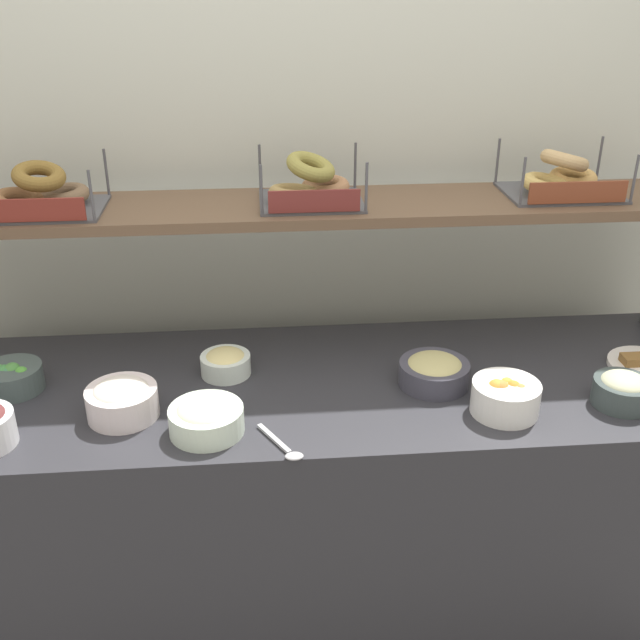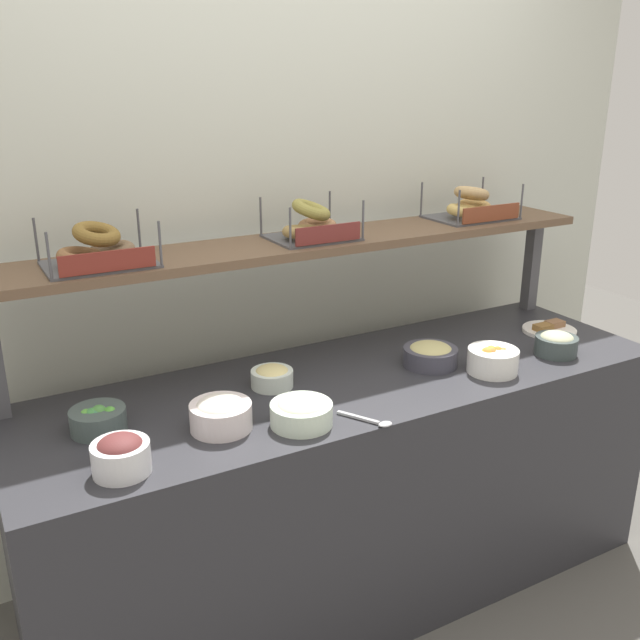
# 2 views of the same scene
# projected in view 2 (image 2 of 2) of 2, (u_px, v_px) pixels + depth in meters

# --- Properties ---
(ground_plane) EXTENTS (8.00, 8.00, 0.00)m
(ground_plane) POSITION_uv_depth(u_px,v_px,m) (349.00, 583.00, 2.66)
(ground_plane) COLOR #595651
(back_wall) EXTENTS (3.46, 0.06, 2.40)m
(back_wall) POSITION_uv_depth(u_px,v_px,m) (280.00, 245.00, 2.72)
(back_wall) COLOR beige
(back_wall) RESTS_ON ground_plane
(deli_counter) EXTENTS (2.26, 0.70, 0.85)m
(deli_counter) POSITION_uv_depth(u_px,v_px,m) (351.00, 486.00, 2.52)
(deli_counter) COLOR #2D2D33
(deli_counter) RESTS_ON ground_plane
(shelf_riser_right) EXTENTS (0.05, 0.05, 0.40)m
(shelf_riser_right) POSITION_uv_depth(u_px,v_px,m) (532.00, 264.00, 3.03)
(shelf_riser_right) COLOR #4C4C51
(shelf_riser_right) RESTS_ON deli_counter
(upper_shelf) EXTENTS (2.22, 0.32, 0.03)m
(upper_shelf) POSITION_uv_depth(u_px,v_px,m) (314.00, 242.00, 2.47)
(upper_shelf) COLOR brown
(upper_shelf) RESTS_ON shelf_riser_left
(bowl_chocolate_spread) EXTENTS (0.15, 0.15, 0.11)m
(bowl_chocolate_spread) POSITION_uv_depth(u_px,v_px,m) (121.00, 455.00, 1.80)
(bowl_chocolate_spread) COLOR white
(bowl_chocolate_spread) RESTS_ON deli_counter
(bowl_fruit_salad) EXTENTS (0.17, 0.17, 0.10)m
(bowl_fruit_salad) POSITION_uv_depth(u_px,v_px,m) (493.00, 360.00, 2.42)
(bowl_fruit_salad) COLOR white
(bowl_fruit_salad) RESTS_ON deli_counter
(bowl_egg_salad) EXTENTS (0.14, 0.14, 0.07)m
(bowl_egg_salad) POSITION_uv_depth(u_px,v_px,m) (272.00, 376.00, 2.31)
(bowl_egg_salad) COLOR white
(bowl_egg_salad) RESTS_ON deli_counter
(bowl_hummus) EXTENTS (0.19, 0.19, 0.08)m
(bowl_hummus) POSITION_uv_depth(u_px,v_px,m) (430.00, 354.00, 2.48)
(bowl_hummus) COLOR #41414D
(bowl_hummus) RESTS_ON deli_counter
(bowl_cream_cheese) EXTENTS (0.18, 0.18, 0.10)m
(bowl_cream_cheese) POSITION_uv_depth(u_px,v_px,m) (221.00, 413.00, 2.03)
(bowl_cream_cheese) COLOR white
(bowl_cream_cheese) RESTS_ON deli_counter
(bowl_tuna_salad) EXTENTS (0.15, 0.15, 0.09)m
(bowl_tuna_salad) POSITION_uv_depth(u_px,v_px,m) (556.00, 343.00, 2.57)
(bowl_tuna_salad) COLOR #3E4A48
(bowl_tuna_salad) RESTS_ON deli_counter
(bowl_veggie_mix) EXTENTS (0.16, 0.16, 0.08)m
(bowl_veggie_mix) POSITION_uv_depth(u_px,v_px,m) (98.00, 419.00, 2.01)
(bowl_veggie_mix) COLOR #465351
(bowl_veggie_mix) RESTS_ON deli_counter
(bowl_scallion_spread) EXTENTS (0.18, 0.18, 0.08)m
(bowl_scallion_spread) POSITION_uv_depth(u_px,v_px,m) (301.00, 412.00, 2.05)
(bowl_scallion_spread) COLOR white
(bowl_scallion_spread) RESTS_ON deli_counter
(serving_plate_white) EXTENTS (0.21, 0.21, 0.04)m
(serving_plate_white) POSITION_uv_depth(u_px,v_px,m) (549.00, 329.00, 2.80)
(serving_plate_white) COLOR white
(serving_plate_white) RESTS_ON deli_counter
(serving_spoon_near_plate) EXTENTS (0.11, 0.16, 0.01)m
(serving_spoon_near_plate) POSITION_uv_depth(u_px,v_px,m) (373.00, 421.00, 2.07)
(serving_spoon_near_plate) COLOR #B7B7BC
(serving_spoon_near_plate) RESTS_ON deli_counter
(bagel_basket_cinnamon_raisin) EXTENTS (0.32, 0.25, 0.14)m
(bagel_basket_cinnamon_raisin) POSITION_uv_depth(u_px,v_px,m) (98.00, 251.00, 2.09)
(bagel_basket_cinnamon_raisin) COLOR #4C4C51
(bagel_basket_cinnamon_raisin) RESTS_ON upper_shelf
(bagel_basket_everything) EXTENTS (0.29, 0.26, 0.14)m
(bagel_basket_everything) POSITION_uv_depth(u_px,v_px,m) (311.00, 226.00, 2.44)
(bagel_basket_everything) COLOR #4C4C51
(bagel_basket_everything) RESTS_ON upper_shelf
(bagel_basket_sesame) EXTENTS (0.33, 0.25, 0.14)m
(bagel_basket_sesame) POSITION_uv_depth(u_px,v_px,m) (471.00, 207.00, 2.79)
(bagel_basket_sesame) COLOR #4C4C51
(bagel_basket_sesame) RESTS_ON upper_shelf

